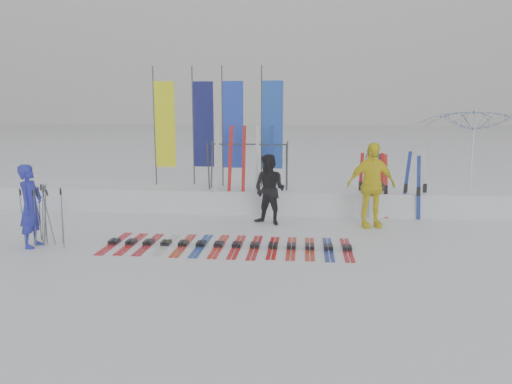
# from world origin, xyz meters

# --- Properties ---
(ground) EXTENTS (120.00, 120.00, 0.00)m
(ground) POSITION_xyz_m (0.00, 0.00, 0.00)
(ground) COLOR white
(ground) RESTS_ON ground
(snow_bank) EXTENTS (14.00, 1.60, 0.60)m
(snow_bank) POSITION_xyz_m (0.00, 4.60, 0.30)
(snow_bank) COLOR white
(snow_bank) RESTS_ON ground
(person_blue) EXTENTS (0.42, 0.61, 1.65)m
(person_blue) POSITION_xyz_m (-4.15, 0.58, 0.82)
(person_blue) COLOR #1D24A9
(person_blue) RESTS_ON ground
(person_black) EXTENTS (0.99, 0.90, 1.65)m
(person_black) POSITION_xyz_m (0.39, 2.92, 0.83)
(person_black) COLOR black
(person_black) RESTS_ON ground
(person_yellow) EXTENTS (1.23, 0.75, 1.95)m
(person_yellow) POSITION_xyz_m (2.72, 2.91, 0.98)
(person_yellow) COLOR #FFED10
(person_yellow) RESTS_ON ground
(tent_canopy) EXTENTS (3.45, 3.50, 2.77)m
(tent_canopy) POSITION_xyz_m (5.63, 5.07, 1.38)
(tent_canopy) COLOR white
(tent_canopy) RESTS_ON ground
(ski_row) EXTENTS (4.85, 1.70, 0.07)m
(ski_row) POSITION_xyz_m (-0.30, 0.94, 0.04)
(ski_row) COLOR red
(ski_row) RESTS_ON ground
(pole_cluster) EXTENTS (0.93, 0.58, 1.24)m
(pole_cluster) POSITION_xyz_m (-4.01, 0.73, 0.60)
(pole_cluster) COLOR #595B60
(pole_cluster) RESTS_ON ground
(feather_flags) EXTENTS (3.51, 0.27, 3.20)m
(feather_flags) POSITION_xyz_m (-1.17, 4.78, 2.24)
(feather_flags) COLOR #383A3F
(feather_flags) RESTS_ON ground
(ski_rack) EXTENTS (2.04, 0.80, 1.23)m
(ski_rack) POSITION_xyz_m (-0.26, 4.20, 1.38)
(ski_rack) COLOR #383A3F
(ski_rack) RESTS_ON ground
(upright_skis) EXTENTS (1.60, 0.96, 1.70)m
(upright_skis) POSITION_xyz_m (3.17, 4.09, 0.80)
(upright_skis) COLOR silver
(upright_skis) RESTS_ON ground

